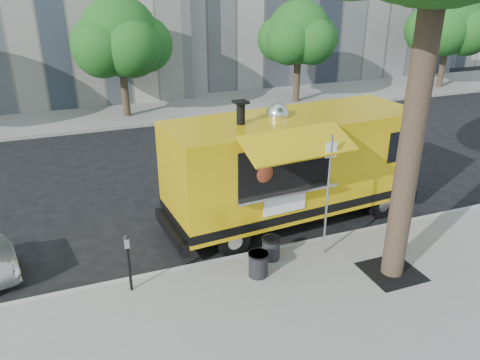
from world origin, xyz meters
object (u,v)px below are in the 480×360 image
(far_tree_c, at_px, (299,33))
(sign_post, at_px, (328,189))
(trash_bin_right, at_px, (271,248))
(far_tree_b, at_px, (120,37))
(trash_bin_left, at_px, (258,264))
(far_tree_d, at_px, (450,23))
(parking_meter, at_px, (128,256))
(food_truck, at_px, (293,165))

(far_tree_c, xyz_separation_m, sign_post, (-6.45, -13.95, -1.87))
(far_tree_c, distance_m, trash_bin_right, 16.06)
(far_tree_b, relative_size, trash_bin_left, 9.75)
(far_tree_d, height_order, trash_bin_right, far_tree_d)
(far_tree_b, distance_m, trash_bin_right, 14.46)
(trash_bin_left, bearing_deg, sign_post, 8.57)
(sign_post, bearing_deg, far_tree_d, 40.70)
(far_tree_c, bearing_deg, far_tree_d, 1.15)
(trash_bin_right, bearing_deg, far_tree_d, 38.12)
(sign_post, bearing_deg, trash_bin_left, -171.43)
(trash_bin_left, bearing_deg, far_tree_d, 38.30)
(far_tree_d, bearing_deg, parking_meter, -146.40)
(far_tree_b, xyz_separation_m, parking_meter, (-2.00, -14.05, -2.85))
(far_tree_d, bearing_deg, far_tree_c, -178.85)
(far_tree_b, bearing_deg, far_tree_d, -0.30)
(sign_post, xyz_separation_m, food_truck, (0.17, 2.06, -0.18))
(sign_post, xyz_separation_m, trash_bin_left, (-1.82, -0.27, -1.40))
(trash_bin_left, bearing_deg, trash_bin_right, 43.60)
(sign_post, distance_m, parking_meter, 4.64)
(parking_meter, distance_m, food_truck, 5.12)
(sign_post, height_order, trash_bin_left, sign_post)
(far_tree_b, xyz_separation_m, far_tree_d, (19.00, -0.10, 0.06))
(food_truck, height_order, trash_bin_right, food_truck)
(food_truck, bearing_deg, far_tree_d, 31.83)
(far_tree_d, distance_m, trash_bin_right, 22.78)
(far_tree_b, xyz_separation_m, far_tree_c, (9.00, -0.30, -0.12))
(trash_bin_left, bearing_deg, far_tree_c, 59.84)
(parking_meter, bearing_deg, food_truck, 21.56)
(far_tree_d, distance_m, food_truck, 20.40)
(far_tree_b, height_order, far_tree_c, far_tree_b)
(far_tree_b, distance_m, parking_meter, 14.48)
(far_tree_c, relative_size, trash_bin_right, 9.57)
(far_tree_c, relative_size, trash_bin_left, 9.24)
(trash_bin_left, height_order, trash_bin_right, trash_bin_left)
(far_tree_c, bearing_deg, food_truck, -117.86)
(trash_bin_left, bearing_deg, food_truck, 49.69)
(far_tree_b, height_order, trash_bin_right, far_tree_b)
(far_tree_b, distance_m, trash_bin_left, 14.93)
(far_tree_d, distance_m, parking_meter, 25.38)
(far_tree_c, height_order, parking_meter, far_tree_c)
(far_tree_d, relative_size, sign_post, 1.88)
(far_tree_d, bearing_deg, trash_bin_left, -141.70)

